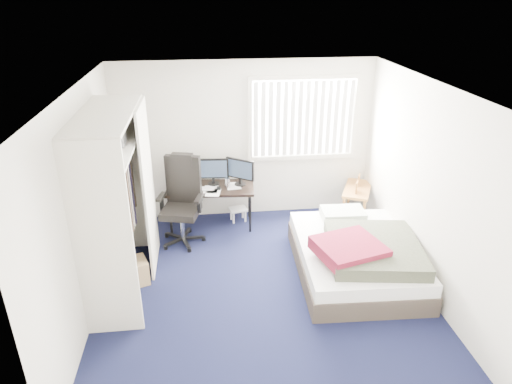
{
  "coord_description": "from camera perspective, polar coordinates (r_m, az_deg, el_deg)",
  "views": [
    {
      "loc": [
        -0.64,
        -4.71,
        3.48
      ],
      "look_at": [
        -0.03,
        0.4,
        1.14
      ],
      "focal_mm": 32.0,
      "sensor_mm": 36.0,
      "label": 1
    }
  ],
  "objects": [
    {
      "name": "room_shell",
      "position": [
        5.15,
        0.87,
        1.95
      ],
      "size": [
        4.2,
        4.2,
        4.2
      ],
      "color": "silver",
      "rests_on": "ground"
    },
    {
      "name": "pine_box",
      "position": [
        6.08,
        -15.42,
        -9.69
      ],
      "size": [
        0.5,
        0.44,
        0.31
      ],
      "primitive_type": "cube",
      "rotation": [
        0.0,
        0.0,
        0.34
      ],
      "color": "#9D744E",
      "rests_on": "ground"
    },
    {
      "name": "bed",
      "position": [
        6.12,
        12.49,
        -7.73
      ],
      "size": [
        1.56,
        2.03,
        0.65
      ],
      "color": "#393029",
      "rests_on": "ground"
    },
    {
      "name": "ground",
      "position": [
        5.89,
        0.77,
        -11.74
      ],
      "size": [
        4.2,
        4.2,
        0.0
      ],
      "primitive_type": "plane",
      "color": "black",
      "rests_on": "ground"
    },
    {
      "name": "window_assembly",
      "position": [
        7.18,
        5.92,
        9.14
      ],
      "size": [
        1.72,
        0.09,
        1.32
      ],
      "color": "white",
      "rests_on": "ground"
    },
    {
      "name": "desk",
      "position": [
        7.04,
        -5.71,
        1.07
      ],
      "size": [
        1.39,
        0.72,
        1.12
      ],
      "color": "black",
      "rests_on": "ground"
    },
    {
      "name": "closet",
      "position": [
        5.51,
        -17.02,
        0.62
      ],
      "size": [
        0.64,
        1.84,
        2.22
      ],
      "color": "beige",
      "rests_on": "ground"
    },
    {
      "name": "office_chair",
      "position": [
        6.74,
        -9.17,
        -2.12
      ],
      "size": [
        0.74,
        0.74,
        1.31
      ],
      "color": "black",
      "rests_on": "ground"
    },
    {
      "name": "nightstand",
      "position": [
        7.46,
        12.53,
        0.03
      ],
      "size": [
        0.68,
        0.87,
        0.72
      ],
      "color": "brown",
      "rests_on": "ground"
    },
    {
      "name": "footstool",
      "position": [
        7.33,
        -2.25,
        -2.41
      ],
      "size": [
        0.31,
        0.27,
        0.22
      ],
      "color": "white",
      "rests_on": "ground"
    }
  ]
}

